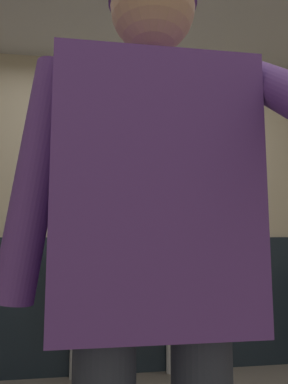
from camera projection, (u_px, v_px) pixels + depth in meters
name	position (u px, v px, depth m)	size (l,w,h in m)	color
wall_back	(125.00, 209.00, 2.98)	(4.84, 0.12, 2.59)	beige
wainscot_band_back	(125.00, 303.00, 2.81)	(4.24, 0.03, 1.06)	#19232D
urinal_left	(74.00, 275.00, 2.64)	(0.40, 0.34, 1.24)	white
urinal_middle	(171.00, 273.00, 2.75)	(0.40, 0.34, 1.24)	white
privacy_divider_panel	(125.00, 252.00, 2.65)	(0.04, 0.40, 0.90)	#4C4C51
person	(154.00, 252.00, 0.80)	(0.67, 0.60, 1.75)	#2D3342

